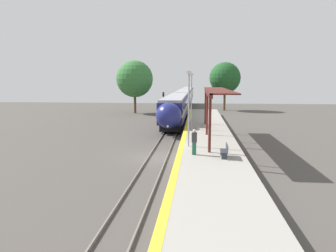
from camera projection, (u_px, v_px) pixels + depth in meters
ground_plane at (158, 158)px, 25.63m from camera, size 120.00×120.00×0.00m
rail_left at (149, 157)px, 25.68m from camera, size 0.08×90.00×0.15m
rail_right at (167, 157)px, 25.55m from camera, size 0.08×90.00×0.15m
train at (183, 98)px, 68.24m from camera, size 2.85×71.30×3.85m
platform_right at (209, 153)px, 25.19m from camera, size 4.65×64.00×1.00m
platform_bench at (225, 150)px, 21.45m from camera, size 0.44×1.42×0.89m
person_waiting at (194, 141)px, 22.20m from camera, size 0.36×0.23×1.75m
railway_signal at (163, 102)px, 52.36m from camera, size 0.28×0.28×4.10m
lamppost_near at (189, 104)px, 24.71m from camera, size 0.36×0.20×5.72m
lamppost_mid at (191, 98)px, 33.32m from camera, size 0.36×0.20×5.72m
station_canopy at (214, 92)px, 29.83m from camera, size 2.02×18.02×4.20m
background_tree_left at (135, 79)px, 58.96m from camera, size 6.61×6.61×9.51m
background_tree_right at (225, 78)px, 64.41m from camera, size 6.13×6.13×9.50m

